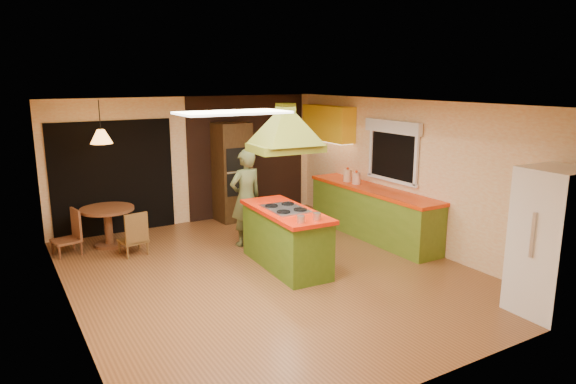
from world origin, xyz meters
TOP-DOWN VIEW (x-y plane):
  - ground at (0.00, 0.00)m, footprint 6.50×6.50m
  - room_walls at (0.00, 0.00)m, footprint 5.50×6.50m
  - ceiling_plane at (0.00, 0.00)m, footprint 6.50×6.50m
  - brick_panel at (1.25, 3.23)m, footprint 2.64×0.03m
  - nook_opening at (-1.50, 3.23)m, footprint 2.20×0.03m
  - right_counter at (2.45, 0.60)m, footprint 0.62×3.05m
  - upper_cabinets at (2.57, 2.20)m, footprint 0.34×1.40m
  - window_right at (2.70, 0.40)m, footprint 0.12×1.35m
  - fluor_panel at (-1.10, -1.20)m, footprint 1.20×0.60m
  - kitchen_island at (0.33, 0.09)m, footprint 0.83×1.86m
  - range_hood at (0.33, 0.09)m, footprint 1.04×0.78m
  - man at (0.28, 1.36)m, footprint 0.66×0.48m
  - refrigerator at (2.31, -2.91)m, footprint 0.77×0.73m
  - wall_oven at (0.76, 2.95)m, footprint 0.69×0.63m
  - dining_table at (-1.80, 2.52)m, footprint 0.90×0.90m
  - chair_left at (-2.50, 2.42)m, footprint 0.48×0.48m
  - chair_near at (-1.55, 1.87)m, footprint 0.46×0.46m
  - pendant_lamp at (-1.80, 2.52)m, footprint 0.39×0.39m
  - canister_large at (2.40, 1.29)m, footprint 0.17×0.17m
  - canister_medium at (2.40, 1.02)m, footprint 0.20×0.20m
  - canister_small at (2.40, 0.99)m, footprint 0.13×0.13m

SIDE VIEW (x-z plane):
  - ground at x=0.00m, z-range 0.00..0.00m
  - chair_near at x=-1.55m, z-range 0.00..0.73m
  - chair_left at x=-2.50m, z-range 0.00..0.74m
  - right_counter at x=2.45m, z-range 0.00..0.92m
  - kitchen_island at x=0.33m, z-range 0.00..0.93m
  - dining_table at x=-1.80m, z-range 0.13..0.81m
  - man at x=0.28m, z-range 0.00..1.68m
  - refrigerator at x=2.31m, z-range 0.00..1.83m
  - wall_oven at x=0.76m, z-range 0.00..1.99m
  - canister_small at x=2.40m, z-range 0.92..1.08m
  - canister_medium at x=2.40m, z-range 0.92..1.13m
  - canister_large at x=2.40m, z-range 0.92..1.15m
  - nook_opening at x=-1.50m, z-range 0.00..2.10m
  - room_walls at x=0.00m, z-range -2.00..4.50m
  - brick_panel at x=1.25m, z-range 0.00..2.50m
  - window_right at x=2.70m, z-range 1.24..2.30m
  - pendant_lamp at x=-1.80m, z-range 1.78..2.02m
  - upper_cabinets at x=2.57m, z-range 1.60..2.30m
  - range_hood at x=0.33m, z-range 1.86..2.65m
  - fluor_panel at x=-1.10m, z-range 2.47..2.50m
  - ceiling_plane at x=0.00m, z-range 2.50..2.50m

